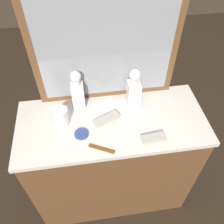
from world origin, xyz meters
name	(u,v)px	position (x,y,z in m)	size (l,w,h in m)	color
ground_plane	(112,189)	(0.00, 0.00, 0.00)	(6.00, 6.00, 0.00)	#2D2319
dresser	(112,162)	(0.00, 0.00, 0.46)	(1.11, 0.49, 0.92)	brown
dresser_mirror	(106,44)	(0.00, 0.23, 1.29)	(0.82, 0.03, 0.75)	brown
crystal_decanter_center	(134,91)	(0.15, 0.13, 1.02)	(0.08, 0.08, 0.26)	white
crystal_decanter_left	(78,93)	(-0.18, 0.16, 1.02)	(0.07, 0.07, 0.26)	white
crystal_tumbler_far_left	(61,117)	(-0.29, 0.03, 0.97)	(0.09, 0.09, 0.11)	white
silver_brush_front	(106,119)	(-0.03, 0.01, 0.93)	(0.17, 0.11, 0.02)	#B7A88C
silver_brush_rear	(153,138)	(0.20, -0.16, 0.93)	(0.14, 0.07, 0.02)	#B7A88C
porcelain_dish	(81,134)	(-0.18, -0.07, 0.93)	(0.08, 0.08, 0.01)	#33478C
tortoiseshell_comb	(102,149)	(-0.08, -0.18, 0.92)	(0.14, 0.08, 0.01)	brown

